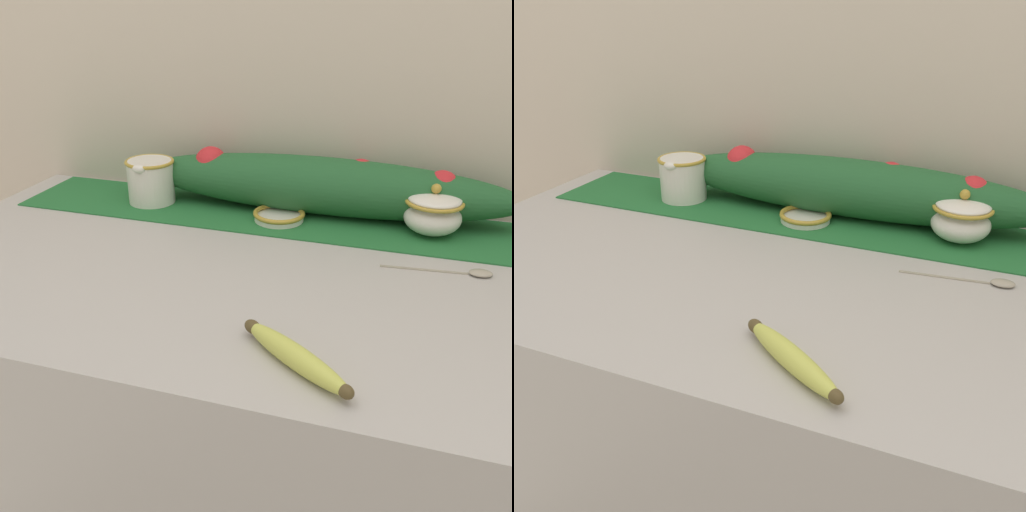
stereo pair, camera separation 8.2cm
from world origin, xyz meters
The scene contains 9 objects.
countertop centered at (0.00, 0.00, 0.43)m, with size 1.48×0.74×0.86m, color #B7B2AD.
back_wall centered at (0.00, 0.39, 1.20)m, with size 2.28×0.04×2.40m, color beige.
table_runner centered at (0.00, 0.25, 0.86)m, with size 1.36×0.22×0.00m, color #236B33.
cream_pitcher centered at (-0.39, 0.25, 0.92)m, with size 0.11×0.13×0.10m.
sugar_bowl centered at (0.24, 0.25, 0.91)m, with size 0.12×0.12×0.11m.
small_dish centered at (-0.07, 0.23, 0.87)m, with size 0.11×0.11×0.02m.
banana centered at (0.08, -0.27, 0.88)m, with size 0.19×0.14×0.03m.
spoon centered at (0.32, 0.08, 0.87)m, with size 0.19×0.03×0.01m.
poinsettia_garland centered at (0.00, 0.30, 0.93)m, with size 0.85×0.14×0.13m.
Camera 2 is at (0.30, -0.85, 1.32)m, focal length 40.00 mm.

